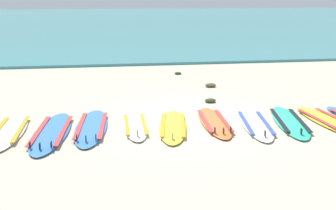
{
  "coord_description": "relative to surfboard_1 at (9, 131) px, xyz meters",
  "views": [
    {
      "loc": [
        -1.68,
        -8.2,
        2.57
      ],
      "look_at": [
        -0.36,
        0.37,
        0.25
      ],
      "focal_mm": 44.3,
      "sensor_mm": 36.0,
      "label": 1
    }
  ],
  "objects": [
    {
      "name": "ground_plane",
      "position": [
        3.54,
        0.27,
        -0.04
      ],
      "size": [
        80.0,
        80.0,
        0.0
      ],
      "primitive_type": "plane",
      "color": "#B7AD93"
    },
    {
      "name": "sea",
      "position": [
        3.54,
        37.25,
        0.01
      ],
      "size": [
        80.0,
        60.0,
        0.1
      ],
      "primitive_type": "cube",
      "color": "teal",
      "rests_on": "ground"
    },
    {
      "name": "surfboard_1",
      "position": [
        0.0,
        0.0,
        0.0
      ],
      "size": [
        0.58,
        2.33,
        0.18
      ],
      "color": "silver",
      "rests_on": "ground"
    },
    {
      "name": "surfboard_2",
      "position": [
        0.81,
        -0.19,
        0.0
      ],
      "size": [
        0.83,
        2.61,
        0.18
      ],
      "color": "#3875CC",
      "rests_on": "ground"
    },
    {
      "name": "surfboard_3",
      "position": [
        1.55,
        0.01,
        0.0
      ],
      "size": [
        0.78,
        2.47,
        0.18
      ],
      "color": "#3875CC",
      "rests_on": "ground"
    },
    {
      "name": "surfboard_4",
      "position": [
        2.42,
        -0.05,
        0.0
      ],
      "size": [
        0.51,
        1.91,
        0.18
      ],
      "color": "white",
      "rests_on": "ground"
    },
    {
      "name": "surfboard_5",
      "position": [
        3.15,
        -0.19,
        0.0
      ],
      "size": [
        0.91,
        2.25,
        0.18
      ],
      "color": "yellow",
      "rests_on": "ground"
    },
    {
      "name": "surfboard_6",
      "position": [
        4.04,
        -0.05,
        0.0
      ],
      "size": [
        0.67,
        2.2,
        0.18
      ],
      "color": "orange",
      "rests_on": "ground"
    },
    {
      "name": "surfboard_7",
      "position": [
        4.83,
        -0.31,
        0.0
      ],
      "size": [
        0.88,
        2.25,
        0.18
      ],
      "color": "silver",
      "rests_on": "ground"
    },
    {
      "name": "surfboard_8",
      "position": [
        5.58,
        -0.25,
        0.0
      ],
      "size": [
        1.02,
        2.39,
        0.18
      ],
      "color": "#2DB793",
      "rests_on": "ground"
    },
    {
      "name": "surfboard_9",
      "position": [
        6.4,
        -0.37,
        -0.0
      ],
      "size": [
        0.76,
        2.42,
        0.18
      ],
      "color": "yellow",
      "rests_on": "ground"
    },
    {
      "name": "seaweed_clump_near_shoreline",
      "position": [
        4.25,
        5.4,
        0.0
      ],
      "size": [
        0.23,
        0.18,
        0.08
      ],
      "primitive_type": "ellipsoid",
      "color": "#2D381E",
      "rests_on": "ground"
    },
    {
      "name": "seaweed_clump_mid_sand",
      "position": [
        4.39,
        1.65,
        0.01
      ],
      "size": [
        0.28,
        0.22,
        0.1
      ],
      "primitive_type": "ellipsoid",
      "color": "#2D381E",
      "rests_on": "ground"
    },
    {
      "name": "seaweed_clump_by_the_boards",
      "position": [
        4.83,
        3.35,
        0.02
      ],
      "size": [
        0.31,
        0.25,
        0.11
      ],
      "primitive_type": "ellipsoid",
      "color": "#4C4228",
      "rests_on": "ground"
    }
  ]
}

